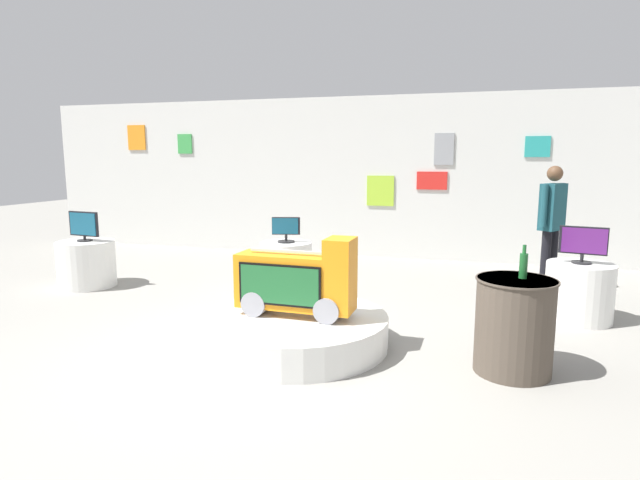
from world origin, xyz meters
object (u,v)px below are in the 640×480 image
object	(u,v)px
novelty_firetruck_tv	(297,283)
display_pedestal_center_rear	(286,265)
tv_on_center_rear	(286,229)
bottle_on_side_table	(523,265)
display_pedestal_left_rear	(87,264)
tv_on_left_rear	(84,225)
display_pedestal_right_rear	(579,292)
side_table_round	(514,325)
shopper_browsing_near_truck	(552,219)
main_display_pedestal	(296,330)
tv_on_right_rear	(583,243)

from	to	relation	value
novelty_firetruck_tv	display_pedestal_center_rear	size ratio (longest dim) A/B	1.60
tv_on_center_rear	bottle_on_side_table	bearing A→B (deg)	-36.90
display_pedestal_left_rear	tv_on_left_rear	distance (m)	0.54
display_pedestal_right_rear	novelty_firetruck_tv	bearing A→B (deg)	-149.60
tv_on_left_rear	side_table_round	distance (m)	5.70
novelty_firetruck_tv	display_pedestal_right_rear	xyz separation A→B (m)	(2.73, 1.60, -0.29)
display_pedestal_center_rear	shopper_browsing_near_truck	distance (m)	3.58
bottle_on_side_table	main_display_pedestal	bearing A→B (deg)	178.42
display_pedestal_right_rear	bottle_on_side_table	distance (m)	1.91
novelty_firetruck_tv	display_pedestal_center_rear	world-z (taller)	novelty_firetruck_tv
novelty_firetruck_tv	bottle_on_side_table	size ratio (longest dim) A/B	4.06
tv_on_left_rear	shopper_browsing_near_truck	distance (m)	6.32
bottle_on_side_table	side_table_round	bearing A→B (deg)	-143.09
display_pedestal_center_rear	side_table_round	xyz separation A→B (m)	(2.77, -2.15, 0.09)
side_table_round	main_display_pedestal	bearing A→B (deg)	177.37
tv_on_right_rear	shopper_browsing_near_truck	bearing A→B (deg)	96.72
tv_on_center_rear	side_table_round	distance (m)	3.52
main_display_pedestal	shopper_browsing_near_truck	distance (m)	3.93
shopper_browsing_near_truck	main_display_pedestal	bearing A→B (deg)	-132.75
display_pedestal_center_rear	shopper_browsing_near_truck	bearing A→B (deg)	12.50
display_pedestal_center_rear	tv_on_center_rear	bearing A→B (deg)	-104.04
bottle_on_side_table	shopper_browsing_near_truck	distance (m)	2.94
main_display_pedestal	side_table_round	world-z (taller)	side_table_round
display_pedestal_center_rear	tv_on_center_rear	xyz separation A→B (m)	(-0.00, -0.00, 0.50)
bottle_on_side_table	novelty_firetruck_tv	bearing A→B (deg)	178.62
tv_on_center_rear	display_pedestal_center_rear	bearing A→B (deg)	75.96
shopper_browsing_near_truck	bottle_on_side_table	bearing A→B (deg)	-102.24
tv_on_right_rear	bottle_on_side_table	xyz separation A→B (m)	(-0.77, -1.65, 0.05)
tv_on_center_rear	side_table_round	world-z (taller)	tv_on_center_rear
tv_on_left_rear	tv_on_center_rear	distance (m)	2.80
shopper_browsing_near_truck	tv_on_right_rear	bearing A→B (deg)	-83.28
tv_on_left_rear	shopper_browsing_near_truck	xyz separation A→B (m)	(6.15, 1.43, 0.12)
novelty_firetruck_tv	display_pedestal_center_rear	distance (m)	2.25
main_display_pedestal	novelty_firetruck_tv	distance (m)	0.46
display_pedestal_center_rear	tv_on_center_rear	world-z (taller)	tv_on_center_rear
main_display_pedestal	tv_on_left_rear	bearing A→B (deg)	158.61
side_table_round	tv_on_right_rear	bearing A→B (deg)	64.14
display_pedestal_center_rear	side_table_round	size ratio (longest dim) A/B	0.88
novelty_firetruck_tv	display_pedestal_left_rear	size ratio (longest dim) A/B	1.47
side_table_round	display_pedestal_right_rear	bearing A→B (deg)	64.21
display_pedestal_right_rear	shopper_browsing_near_truck	size ratio (longest dim) A/B	0.42
display_pedestal_right_rear	bottle_on_side_table	size ratio (longest dim) A/B	2.54
main_display_pedestal	bottle_on_side_table	size ratio (longest dim) A/B	6.32
main_display_pedestal	display_pedestal_right_rear	distance (m)	3.19
display_pedestal_right_rear	tv_on_left_rear	bearing A→B (deg)	-178.11
main_display_pedestal	tv_on_right_rear	distance (m)	3.26
display_pedestal_left_rear	side_table_round	size ratio (longest dim) A/B	0.96
tv_on_left_rear	tv_on_center_rear	size ratio (longest dim) A/B	1.34
tv_on_right_rear	bottle_on_side_table	bearing A→B (deg)	-115.04
novelty_firetruck_tv	display_pedestal_center_rear	xyz separation A→B (m)	(-0.85, 2.07, -0.29)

